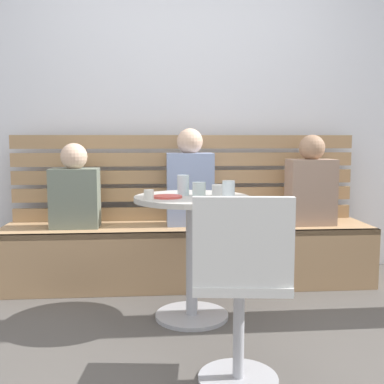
{
  "coord_description": "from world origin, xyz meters",
  "views": [
    {
      "loc": [
        -0.24,
        -2.16,
        1.07
      ],
      "look_at": [
        -0.01,
        0.66,
        0.75
      ],
      "focal_mm": 43.37,
      "sensor_mm": 36.0,
      "label": 1
    }
  ],
  "objects": [
    {
      "name": "person_child_left",
      "position": [
        0.92,
        1.18,
        0.73
      ],
      "size": [
        0.34,
        0.22,
        0.67
      ],
      "color": "#9E7F6B",
      "rests_on": "booth_bench"
    },
    {
      "name": "cafe_table",
      "position": [
        -0.02,
        0.53,
        0.52
      ],
      "size": [
        0.68,
        0.68,
        0.74
      ],
      "color": "#ADADB2",
      "rests_on": "ground"
    },
    {
      "name": "booth_bench",
      "position": [
        0.0,
        1.2,
        0.22
      ],
      "size": [
        2.7,
        0.52,
        0.44
      ],
      "color": "tan",
      "rests_on": "ground"
    },
    {
      "name": "cup_water_clear",
      "position": [
        0.16,
        0.31,
        0.8
      ],
      "size": [
        0.07,
        0.07,
        0.11
      ],
      "primitive_type": "cylinder",
      "color": "white",
      "rests_on": "cafe_table"
    },
    {
      "name": "person_adult",
      "position": [
        0.02,
        1.24,
        0.76
      ],
      "size": [
        0.34,
        0.22,
        0.71
      ],
      "color": "#8C9EC6",
      "rests_on": "booth_bench"
    },
    {
      "name": "cup_glass_short",
      "position": [
        0.02,
        0.56,
        0.78
      ],
      "size": [
        0.08,
        0.08,
        0.08
      ],
      "primitive_type": "cylinder",
      "color": "silver",
      "rests_on": "cafe_table"
    },
    {
      "name": "person_child_middle",
      "position": [
        -0.81,
        1.2,
        0.71
      ],
      "size": [
        0.34,
        0.22,
        0.61
      ],
      "color": "slate",
      "rests_on": "booth_bench"
    },
    {
      "name": "phone_on_table",
      "position": [
        0.04,
        0.37,
        0.74
      ],
      "size": [
        0.1,
        0.15,
        0.01
      ],
      "primitive_type": "cube",
      "rotation": [
        0.0,
        0.0,
        2.93
      ],
      "color": "black",
      "rests_on": "cafe_table"
    },
    {
      "name": "white_chair",
      "position": [
        0.12,
        -0.28,
        0.46
      ],
      "size": [
        0.44,
        0.44,
        0.85
      ],
      "color": "#ADADB2",
      "rests_on": "ground"
    },
    {
      "name": "ground",
      "position": [
        0.0,
        0.0,
        0.0
      ],
      "size": [
        8.0,
        8.0,
        0.0
      ],
      "primitive_type": "plane",
      "color": "#514C47"
    },
    {
      "name": "back_wall",
      "position": [
        0.0,
        1.64,
        1.45
      ],
      "size": [
        5.2,
        0.1,
        2.9
      ],
      "primitive_type": "cube",
      "color": "silver",
      "rests_on": "ground"
    },
    {
      "name": "cup_espresso_small",
      "position": [
        -0.27,
        0.4,
        0.77
      ],
      "size": [
        0.06,
        0.06,
        0.05
      ],
      "primitive_type": "cylinder",
      "color": "silver",
      "rests_on": "cafe_table"
    },
    {
      "name": "cup_glass_tall",
      "position": [
        -0.07,
        0.59,
        0.8
      ],
      "size": [
        0.07,
        0.07,
        0.12
      ],
      "primitive_type": "cylinder",
      "color": "silver",
      "rests_on": "cafe_table"
    },
    {
      "name": "cup_ceramic_white",
      "position": [
        0.13,
        0.49,
        0.78
      ],
      "size": [
        0.08,
        0.08,
        0.07
      ],
      "primitive_type": "cylinder",
      "color": "white",
      "rests_on": "cafe_table"
    },
    {
      "name": "booth_backrest",
      "position": [
        0.0,
        1.44,
        0.78
      ],
      "size": [
        2.65,
        0.04,
        0.66
      ],
      "color": "#A68157",
      "rests_on": "booth_bench"
    },
    {
      "name": "plate_small",
      "position": [
        -0.17,
        0.47,
        0.75
      ],
      "size": [
        0.17,
        0.17,
        0.01
      ],
      "primitive_type": "cylinder",
      "color": "#DB4C42",
      "rests_on": "cafe_table"
    }
  ]
}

